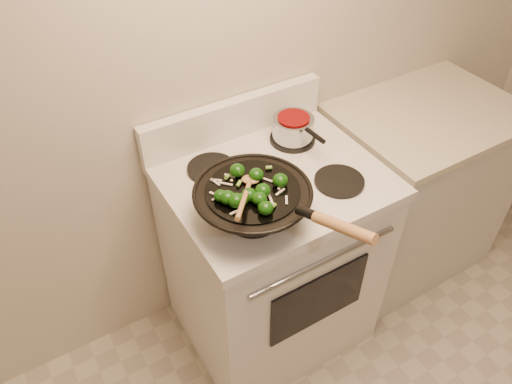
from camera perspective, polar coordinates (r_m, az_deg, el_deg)
stove at (r=2.14m, az=1.77°, el=-7.39°), size 0.78×0.67×1.08m
counter_unit at (r=2.58m, az=17.30°, el=0.34°), size 0.81×0.62×0.91m
wok at (r=1.60m, az=-0.26°, el=-1.20°), size 0.38×0.63×0.24m
stirfry at (r=1.53m, az=-0.62°, el=0.17°), size 0.25×0.25×0.04m
wooden_spoon at (r=1.52m, az=-1.03°, el=0.25°), size 0.20×0.23×0.08m
saucepan at (r=1.96m, az=4.29°, el=7.34°), size 0.16×0.26×0.10m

